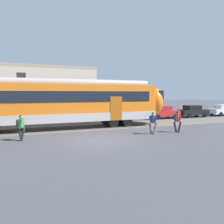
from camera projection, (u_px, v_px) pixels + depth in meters
name	position (u px, v px, depth m)	size (l,w,h in m)	color
ground_plane	(100.00, 140.00, 14.18)	(160.00, 160.00, 0.00)	#424247
pedestrian_green	(21.00, 126.00, 14.02)	(0.57, 0.66, 1.67)	#28282D
pedestrian_navy	(153.00, 121.00, 16.33)	(0.65, 0.53, 1.67)	#6B6051
pedestrian_red	(177.00, 120.00, 17.05)	(0.63, 0.53, 1.67)	#28282D
parked_car_red	(163.00, 112.00, 26.86)	(4.03, 1.81, 1.54)	#B22323
parked_car_black	(193.00, 111.00, 28.51)	(4.04, 1.84, 1.54)	black
parked_car_white	(223.00, 110.00, 30.36)	(4.08, 1.91, 1.54)	silver
background_building	(9.00, 92.00, 26.12)	(20.31, 5.00, 9.20)	beige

